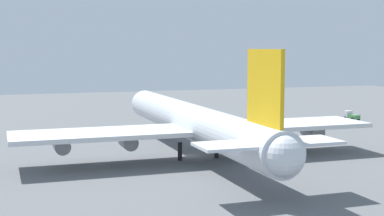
{
  "coord_description": "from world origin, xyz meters",
  "views": [
    {
      "loc": [
        -87.04,
        30.03,
        17.84
      ],
      "look_at": [
        0.0,
        0.0,
        7.95
      ],
      "focal_mm": 52.78,
      "sensor_mm": 36.0,
      "label": 1
    }
  ],
  "objects_px": {
    "fuel_truck": "(351,116)",
    "cargo_container_fore": "(296,126)",
    "safety_cone_nose": "(150,128)",
    "cargo_airplane": "(193,122)",
    "catering_truck": "(188,119)"
  },
  "relations": [
    {
      "from": "cargo_airplane",
      "to": "fuel_truck",
      "type": "distance_m",
      "value": 60.4
    },
    {
      "from": "cargo_airplane",
      "to": "safety_cone_nose",
      "type": "relative_size",
      "value": 89.8
    },
    {
      "from": "cargo_airplane",
      "to": "fuel_truck",
      "type": "relative_size",
      "value": 16.63
    },
    {
      "from": "cargo_container_fore",
      "to": "safety_cone_nose",
      "type": "height_order",
      "value": "cargo_container_fore"
    },
    {
      "from": "fuel_truck",
      "to": "cargo_container_fore",
      "type": "distance_m",
      "value": 23.25
    },
    {
      "from": "cargo_airplane",
      "to": "catering_truck",
      "type": "relative_size",
      "value": 15.09
    },
    {
      "from": "fuel_truck",
      "to": "cargo_airplane",
      "type": "bearing_deg",
      "value": 120.7
    },
    {
      "from": "catering_truck",
      "to": "safety_cone_nose",
      "type": "relative_size",
      "value": 5.95
    },
    {
      "from": "fuel_truck",
      "to": "safety_cone_nose",
      "type": "bearing_deg",
      "value": 89.26
    },
    {
      "from": "fuel_truck",
      "to": "safety_cone_nose",
      "type": "distance_m",
      "value": 50.87
    },
    {
      "from": "fuel_truck",
      "to": "cargo_container_fore",
      "type": "height_order",
      "value": "fuel_truck"
    },
    {
      "from": "cargo_container_fore",
      "to": "safety_cone_nose",
      "type": "xyz_separation_m",
      "value": [
        10.81,
        29.96,
        -0.43
      ]
    },
    {
      "from": "cargo_airplane",
      "to": "cargo_container_fore",
      "type": "relative_size",
      "value": 20.37
    },
    {
      "from": "cargo_airplane",
      "to": "cargo_container_fore",
      "type": "height_order",
      "value": "cargo_airplane"
    },
    {
      "from": "fuel_truck",
      "to": "catering_truck",
      "type": "xyz_separation_m",
      "value": [
        6.04,
        40.24,
        0.09
      ]
    }
  ]
}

